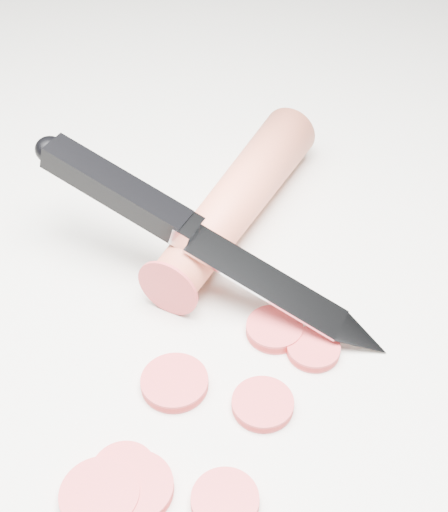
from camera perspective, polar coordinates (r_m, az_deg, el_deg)
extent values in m
plane|color=silver|center=(0.42, -2.45, -7.01)|extent=(2.40, 2.40, 0.00)
cylinder|color=#E36143|center=(0.48, 1.03, 4.50)|extent=(0.15, 0.17, 0.04)
cylinder|color=#C73237|center=(0.37, -8.03, -16.71)|extent=(0.03, 0.03, 0.01)
cylinder|color=#C73237|center=(0.37, -9.89, -18.35)|extent=(0.04, 0.04, 0.01)
cylinder|color=#C73237|center=(0.42, 4.05, -5.86)|extent=(0.03, 0.03, 0.01)
cylinder|color=#C73237|center=(0.36, 0.08, -19.01)|extent=(0.03, 0.03, 0.01)
cylinder|color=#C73237|center=(0.41, 7.16, -7.42)|extent=(0.03, 0.03, 0.01)
cylinder|color=#C73237|center=(0.40, -3.98, -10.07)|extent=(0.04, 0.04, 0.01)
cylinder|color=#C73237|center=(0.39, 3.12, -11.74)|extent=(0.03, 0.03, 0.01)
cylinder|color=#C73237|center=(0.37, -7.18, -17.91)|extent=(0.04, 0.04, 0.01)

